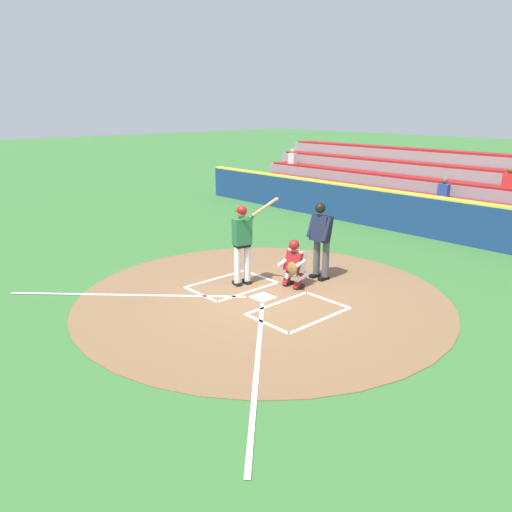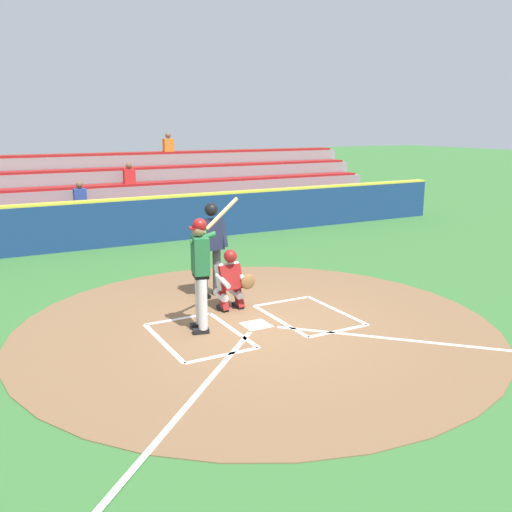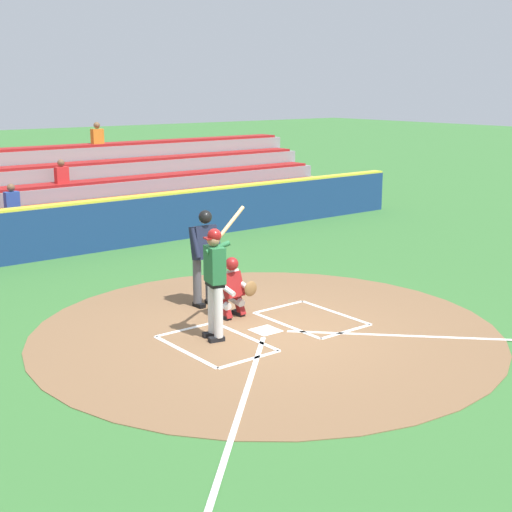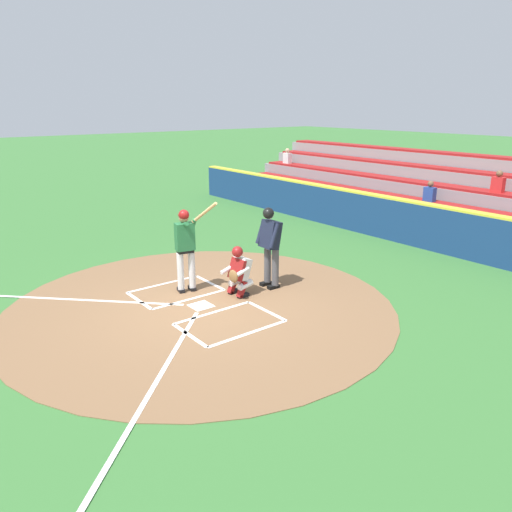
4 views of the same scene
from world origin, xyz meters
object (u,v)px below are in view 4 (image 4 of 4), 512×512
(catcher, at_px, (239,270))
(batter, at_px, (186,245))
(baseball, at_px, (192,288))
(plate_umpire, at_px, (270,242))

(catcher, bearing_deg, batter, 40.32)
(baseball, bearing_deg, catcher, -148.78)
(baseball, bearing_deg, plate_umpire, -123.89)
(batter, distance_m, catcher, 1.28)
(plate_umpire, xyz_separation_m, baseball, (0.99, 1.48, -1.04))
(batter, height_order, plate_umpire, batter)
(plate_umpire, distance_m, baseball, 2.06)
(catcher, xyz_separation_m, baseball, (0.99, 0.60, -0.55))
(catcher, bearing_deg, baseball, 31.22)
(batter, relative_size, catcher, 1.88)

